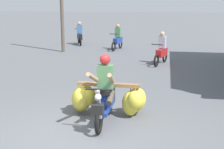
{
  "coord_description": "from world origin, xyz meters",
  "views": [
    {
      "loc": [
        1.73,
        -5.76,
        2.76
      ],
      "look_at": [
        0.42,
        1.9,
        0.9
      ],
      "focal_mm": 51.0,
      "sensor_mm": 36.0,
      "label": 1
    }
  ],
  "objects_px": {
    "motorbike_distant_ahead_left": "(162,51)",
    "motorbike_distant_far_ahead": "(80,35)",
    "motorbike_distant_ahead_right": "(118,39)",
    "motorbike_main_loaded": "(106,97)"
  },
  "relations": [
    {
      "from": "motorbike_distant_ahead_left",
      "to": "motorbike_distant_ahead_right",
      "type": "height_order",
      "value": "same"
    },
    {
      "from": "motorbike_main_loaded",
      "to": "motorbike_distant_far_ahead",
      "type": "relative_size",
      "value": 1.2
    },
    {
      "from": "motorbike_distant_ahead_right",
      "to": "motorbike_main_loaded",
      "type": "bearing_deg",
      "value": -82.89
    },
    {
      "from": "motorbike_distant_ahead_left",
      "to": "motorbike_distant_far_ahead",
      "type": "relative_size",
      "value": 1.02
    },
    {
      "from": "motorbike_distant_ahead_left",
      "to": "motorbike_distant_ahead_right",
      "type": "bearing_deg",
      "value": 124.23
    },
    {
      "from": "motorbike_distant_ahead_right",
      "to": "motorbike_distant_far_ahead",
      "type": "relative_size",
      "value": 1.04
    },
    {
      "from": "motorbike_distant_ahead_left",
      "to": "motorbike_distant_ahead_right",
      "type": "distance_m",
      "value": 4.37
    },
    {
      "from": "motorbike_distant_ahead_left",
      "to": "motorbike_distant_far_ahead",
      "type": "bearing_deg",
      "value": 134.66
    },
    {
      "from": "motorbike_main_loaded",
      "to": "motorbike_distant_ahead_left",
      "type": "relative_size",
      "value": 1.18
    },
    {
      "from": "motorbike_distant_ahead_left",
      "to": "motorbike_distant_ahead_right",
      "type": "relative_size",
      "value": 0.98
    }
  ]
}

